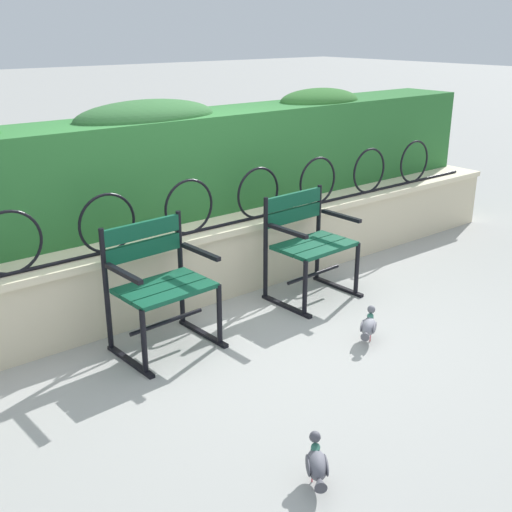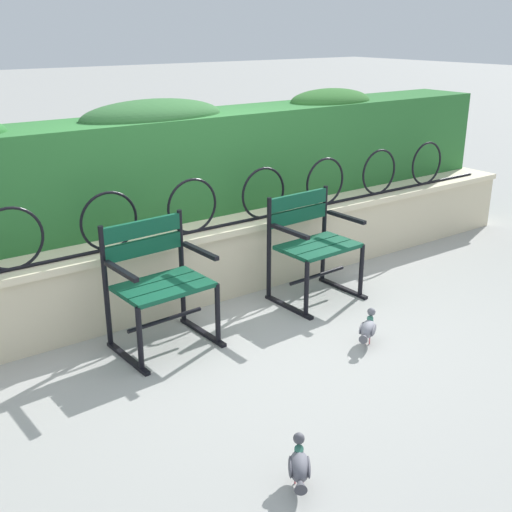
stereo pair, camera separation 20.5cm
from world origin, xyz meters
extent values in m
plane|color=#9E9E99|center=(0.00, 0.00, 0.00)|extent=(60.00, 60.00, 0.00)
cube|color=beige|center=(0.00, 0.78, 0.26)|extent=(6.96, 0.35, 0.52)
cube|color=beige|center=(0.00, 0.78, 0.55)|extent=(6.96, 0.41, 0.05)
cylinder|color=black|center=(0.00, 0.70, 0.59)|extent=(6.43, 0.02, 0.02)
torus|color=black|center=(-1.44, 0.70, 0.78)|extent=(0.42, 0.02, 0.42)
torus|color=black|center=(-0.78, 0.70, 0.78)|extent=(0.42, 0.02, 0.42)
torus|color=black|center=(-0.13, 0.70, 0.78)|extent=(0.42, 0.02, 0.42)
torus|color=black|center=(0.53, 0.70, 0.78)|extent=(0.42, 0.02, 0.42)
torus|color=black|center=(1.18, 0.70, 0.78)|extent=(0.42, 0.02, 0.42)
torus|color=black|center=(1.84, 0.70, 0.78)|extent=(0.42, 0.02, 0.42)
torus|color=black|center=(2.49, 0.70, 0.78)|extent=(0.42, 0.02, 0.42)
cube|color=#2D7033|center=(0.00, 1.26, 0.97)|extent=(6.82, 0.61, 0.80)
ellipsoid|color=#306131|center=(-0.13, 1.26, 1.37)|extent=(1.19, 0.55, 0.27)
ellipsoid|color=#2F682B|center=(1.72, 1.26, 1.37)|extent=(0.86, 0.55, 0.23)
cube|color=#0F4C33|center=(-0.64, 0.06, 0.44)|extent=(0.59, 0.16, 0.03)
cube|color=#0F4C33|center=(-0.65, 0.20, 0.44)|extent=(0.59, 0.16, 0.03)
cube|color=#0F4C33|center=(-0.66, 0.34, 0.44)|extent=(0.59, 0.16, 0.03)
cube|color=#0F4C33|center=(-0.66, 0.44, 0.78)|extent=(0.59, 0.06, 0.11)
cube|color=#0F4C33|center=(-0.66, 0.44, 0.65)|extent=(0.59, 0.06, 0.11)
cylinder|color=black|center=(-0.37, 0.46, 0.43)|extent=(0.04, 0.04, 0.85)
cylinder|color=black|center=(-0.35, 0.03, 0.22)|extent=(0.04, 0.04, 0.44)
cube|color=black|center=(-0.36, 0.22, 0.01)|extent=(0.07, 0.52, 0.02)
cube|color=black|center=(-0.36, 0.22, 0.62)|extent=(0.06, 0.40, 0.03)
cylinder|color=black|center=(-0.96, 0.42, 0.43)|extent=(0.04, 0.04, 0.85)
cylinder|color=black|center=(-0.93, 0.00, 0.22)|extent=(0.04, 0.04, 0.44)
cube|color=black|center=(-0.94, 0.19, 0.01)|extent=(0.07, 0.52, 0.02)
cube|color=black|center=(-0.94, 0.19, 0.62)|extent=(0.06, 0.40, 0.03)
cylinder|color=black|center=(-0.65, 0.20, 0.20)|extent=(0.56, 0.06, 0.03)
cube|color=#0F4C33|center=(0.70, 0.07, 0.44)|extent=(0.60, 0.15, 0.03)
cube|color=#0F4C33|center=(0.69, 0.21, 0.44)|extent=(0.60, 0.15, 0.03)
cube|color=#0F4C33|center=(0.68, 0.34, 0.44)|extent=(0.60, 0.15, 0.03)
cube|color=#0F4C33|center=(0.68, 0.45, 0.76)|extent=(0.59, 0.06, 0.11)
cube|color=#0F4C33|center=(0.68, 0.45, 0.63)|extent=(0.59, 0.06, 0.11)
cylinder|color=black|center=(0.97, 0.46, 0.41)|extent=(0.04, 0.04, 0.83)
cylinder|color=black|center=(1.00, 0.03, 0.22)|extent=(0.04, 0.04, 0.44)
cube|color=black|center=(0.99, 0.22, 0.01)|extent=(0.06, 0.52, 0.02)
cube|color=black|center=(0.99, 0.22, 0.62)|extent=(0.05, 0.40, 0.03)
cylinder|color=black|center=(0.39, 0.43, 0.41)|extent=(0.04, 0.04, 0.83)
cylinder|color=black|center=(0.41, 0.00, 0.22)|extent=(0.04, 0.04, 0.44)
cube|color=black|center=(0.40, 0.19, 0.01)|extent=(0.06, 0.52, 0.02)
cube|color=black|center=(0.40, 0.19, 0.62)|extent=(0.05, 0.40, 0.03)
cylinder|color=black|center=(0.69, 0.21, 0.20)|extent=(0.56, 0.05, 0.03)
ellipsoid|color=gray|center=(0.48, -0.56, 0.11)|extent=(0.21, 0.19, 0.11)
cylinder|color=#2D6B56|center=(0.54, -0.52, 0.14)|extent=(0.08, 0.07, 0.06)
sphere|color=slate|center=(0.56, -0.51, 0.20)|extent=(0.06, 0.06, 0.06)
cone|color=black|center=(0.58, -0.49, 0.19)|extent=(0.03, 0.02, 0.01)
cone|color=#595960|center=(0.39, -0.62, 0.10)|extent=(0.10, 0.09, 0.06)
ellipsoid|color=slate|center=(0.45, -0.53, 0.11)|extent=(0.13, 0.09, 0.07)
ellipsoid|color=slate|center=(0.50, -0.60, 0.11)|extent=(0.13, 0.09, 0.07)
cylinder|color=#C6515B|center=(0.48, -0.54, 0.03)|extent=(0.01, 0.01, 0.05)
cylinder|color=#C6515B|center=(0.48, -0.58, 0.03)|extent=(0.01, 0.01, 0.05)
ellipsoid|color=#5B5B66|center=(-0.80, -1.38, 0.11)|extent=(0.19, 0.21, 0.11)
cylinder|color=#2D6B56|center=(-0.76, -1.33, 0.14)|extent=(0.07, 0.08, 0.06)
sphere|color=#494951|center=(-0.74, -1.31, 0.20)|extent=(0.06, 0.06, 0.06)
cone|color=black|center=(-0.72, -1.28, 0.19)|extent=(0.02, 0.03, 0.01)
cone|color=#404047|center=(-0.87, -1.47, 0.10)|extent=(0.10, 0.10, 0.06)
ellipsoid|color=#4E4E56|center=(-0.84, -1.36, 0.11)|extent=(0.10, 0.13, 0.07)
ellipsoid|color=#4E4E56|center=(-0.77, -1.42, 0.11)|extent=(0.10, 0.13, 0.07)
cylinder|color=#C6515B|center=(-0.81, -1.36, 0.03)|extent=(0.01, 0.01, 0.05)
cylinder|color=#C6515B|center=(-0.79, -1.40, 0.03)|extent=(0.01, 0.01, 0.05)
camera|label=1|loc=(-2.54, -3.11, 2.04)|focal=44.24mm
camera|label=2|loc=(-2.38, -3.23, 2.04)|focal=44.24mm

